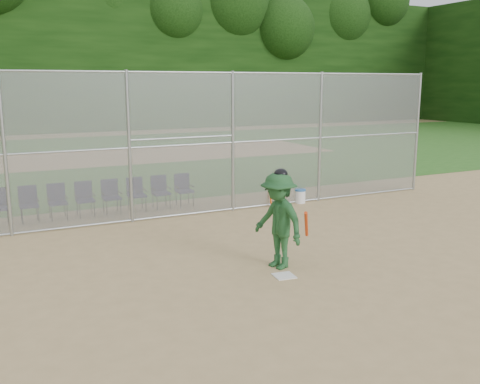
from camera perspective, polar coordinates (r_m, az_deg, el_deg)
name	(u,v)px	position (r m, az deg, el deg)	size (l,w,h in m)	color
ground	(294,267)	(11.01, 5.82, -7.98)	(100.00, 100.00, 0.00)	tan
grass_strip	(103,158)	(27.58, -14.41, 3.57)	(100.00, 100.00, 0.00)	#285D1C
dirt_patch_far	(103,158)	(27.58, -14.41, 3.58)	(24.00, 24.00, 0.00)	tan
backstop_fence	(200,142)	(14.93, -4.26, 5.38)	(16.09, 0.09, 4.00)	gray
treeline	(89,46)	(29.36, -15.81, 14.73)	(81.00, 60.00, 11.00)	black
home_plate	(284,276)	(10.50, 4.73, -8.90)	(0.39, 0.39, 0.02)	white
batter_at_plate	(278,220)	(10.70, 4.13, -3.03)	(1.11, 1.38, 2.03)	#1F4E27
water_cooler	(300,196)	(16.71, 6.43, -0.42)	(0.34, 0.34, 0.43)	white
spare_bats	(275,193)	(16.15, 3.71, -0.06)	(0.36, 0.25, 0.85)	#D84C14
chair_1	(29,205)	(15.34, -21.58, -1.26)	(0.54, 0.52, 0.96)	#10103A
chair_2	(58,202)	(15.41, -18.87, -1.01)	(0.54, 0.52, 0.96)	#10103A
chair_3	(85,199)	(15.52, -16.18, -0.77)	(0.54, 0.52, 0.96)	#10103A
chair_4	(112,197)	(15.65, -13.53, -0.52)	(0.54, 0.52, 0.96)	#10103A
chair_5	(137,195)	(15.82, -10.94, -0.28)	(0.54, 0.52, 0.96)	#10103A
chair_6	(161,192)	(16.03, -8.40, -0.04)	(0.54, 0.52, 0.96)	#10103A
chair_7	(185,190)	(16.26, -5.94, 0.19)	(0.54, 0.52, 0.96)	#10103A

